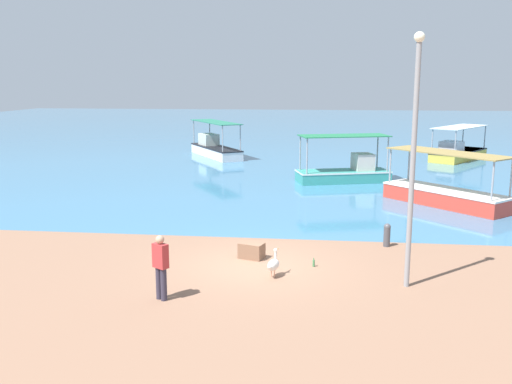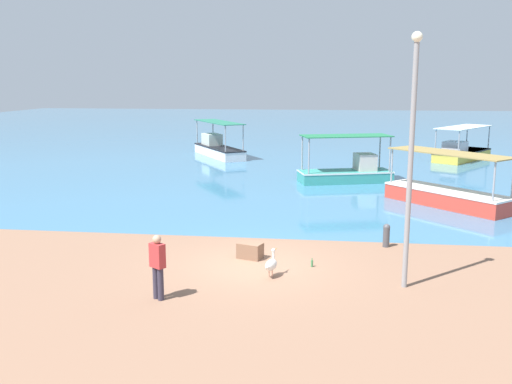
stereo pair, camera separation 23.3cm
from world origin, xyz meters
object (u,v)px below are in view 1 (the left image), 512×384
at_px(fishing_boat_near_right, 445,194).
at_px(fishing_boat_outer, 458,152).
at_px(fishing_boat_near_left, 346,171).
at_px(fishing_boat_far_right, 215,148).
at_px(fisherman_standing, 161,265).
at_px(pelican, 273,264).
at_px(mooring_bollard, 387,234).
at_px(cargo_crate, 252,251).
at_px(lamp_post, 413,150).
at_px(glass_bottle, 314,263).

height_order(fishing_boat_near_right, fishing_boat_outer, fishing_boat_near_right).
bearing_deg(fishing_boat_outer, fishing_boat_near_left, -129.63).
height_order(fishing_boat_far_right, fisherman_standing, fishing_boat_far_right).
bearing_deg(pelican, fishing_boat_near_right, 56.63).
relative_size(fishing_boat_near_right, fishing_boat_outer, 0.92).
bearing_deg(mooring_bollard, fishing_boat_near_right, 64.46).
xyz_separation_m(mooring_bollard, cargo_crate, (-4.35, -1.82, -0.18)).
xyz_separation_m(lamp_post, mooring_bollard, (-0.13, 3.79, -3.29)).
distance_m(fishing_boat_near_left, fishing_boat_far_right, 13.36).
distance_m(fishing_boat_far_right, glass_bottle, 25.75).
distance_m(fishing_boat_near_left, lamp_post, 16.55).
bearing_deg(lamp_post, fishing_boat_near_left, 93.67).
height_order(lamp_post, cargo_crate, lamp_post).
bearing_deg(fishing_boat_far_right, pelican, -75.66).
relative_size(fishing_boat_far_right, fishing_boat_near_right, 1.18).
relative_size(fishing_boat_outer, mooring_bollard, 7.34).
distance_m(lamp_post, fisherman_standing, 7.12).
bearing_deg(cargo_crate, fisherman_standing, -116.69).
relative_size(pelican, fisherman_standing, 0.47).
bearing_deg(pelican, cargo_crate, 116.72).
bearing_deg(pelican, fishing_boat_far_right, 104.34).
distance_m(fisherman_standing, cargo_crate, 4.16).
distance_m(fishing_boat_near_left, fishing_boat_outer, 12.71).
distance_m(lamp_post, cargo_crate, 6.00).
distance_m(fishing_boat_outer, mooring_bollard, 23.36).
distance_m(fishing_boat_outer, pelican, 27.83).
relative_size(fishing_boat_outer, lamp_post, 0.87).
relative_size(fishing_boat_far_right, fishing_boat_outer, 1.09).
distance_m(fishing_boat_near_right, glass_bottle, 10.85).
bearing_deg(fishing_boat_far_right, fishing_boat_outer, 0.22).
relative_size(fishing_boat_near_left, fishing_boat_far_right, 0.84).
relative_size(fishing_boat_outer, cargo_crate, 7.71).
distance_m(fishing_boat_far_right, cargo_crate, 24.65).
bearing_deg(cargo_crate, mooring_bollard, 22.67).
bearing_deg(glass_bottle, fishing_boat_near_left, 84.29).
relative_size(fishing_boat_near_left, glass_bottle, 19.72).
xyz_separation_m(pelican, cargo_crate, (-0.83, 1.65, -0.13)).
relative_size(fishing_boat_near_left, lamp_post, 0.80).
height_order(fisherman_standing, cargo_crate, fisherman_standing).
relative_size(fishing_boat_near_right, fisherman_standing, 3.16).
relative_size(fishing_boat_far_right, pelican, 7.92).
distance_m(pelican, lamp_post, 4.95).
bearing_deg(lamp_post, mooring_bollard, 91.96).
bearing_deg(fishing_boat_outer, fishing_boat_near_right, -104.34).
distance_m(fisherman_standing, glass_bottle, 4.95).
distance_m(fishing_boat_outer, fisherman_standing, 30.78).
distance_m(fishing_boat_outer, lamp_post, 27.14).
xyz_separation_m(fishing_boat_outer, lamp_post, (-7.07, -26.01, 3.14)).
relative_size(lamp_post, glass_bottle, 24.75).
bearing_deg(mooring_bollard, cargo_crate, -157.33).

